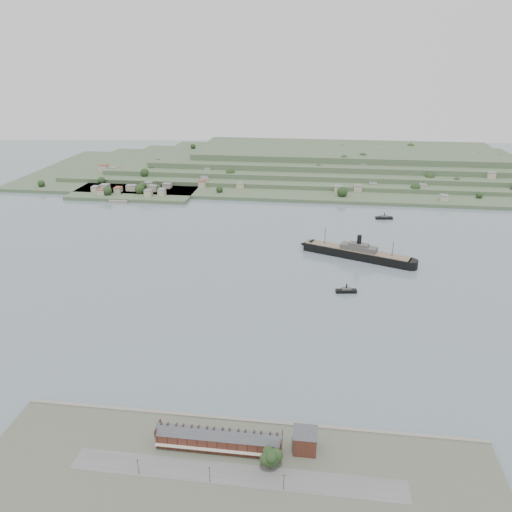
# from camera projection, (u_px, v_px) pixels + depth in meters

# --- Properties ---
(ground) EXTENTS (1400.00, 1400.00, 0.00)m
(ground) POSITION_uv_depth(u_px,v_px,m) (277.00, 288.00, 373.72)
(ground) COLOR slate
(ground) RESTS_ON ground
(near_shore) EXTENTS (220.00, 80.00, 2.60)m
(near_shore) POSITION_uv_depth(u_px,v_px,m) (234.00, 486.00, 201.98)
(near_shore) COLOR #4C5142
(near_shore) RESTS_ON ground
(terrace_row) EXTENTS (55.60, 9.80, 11.07)m
(terrace_row) POSITION_uv_depth(u_px,v_px,m) (219.00, 439.00, 218.16)
(terrace_row) COLOR #482319
(terrace_row) RESTS_ON ground
(gabled_building) EXTENTS (10.40, 10.18, 14.09)m
(gabled_building) POSITION_uv_depth(u_px,v_px,m) (305.00, 438.00, 216.84)
(gabled_building) COLOR #482319
(gabled_building) RESTS_ON ground
(far_peninsula) EXTENTS (760.00, 309.00, 30.00)m
(far_peninsula) POSITION_uv_depth(u_px,v_px,m) (320.00, 165.00, 726.54)
(far_peninsula) COLOR #3F5337
(far_peninsula) RESTS_ON ground
(steamship) EXTENTS (99.92, 47.60, 25.08)m
(steamship) POSITION_uv_depth(u_px,v_px,m) (353.00, 252.00, 427.59)
(steamship) COLOR black
(steamship) RESTS_ON ground
(tugboat) EXTENTS (15.76, 6.26, 6.90)m
(tugboat) POSITION_uv_depth(u_px,v_px,m) (346.00, 291.00, 365.76)
(tugboat) COLOR black
(tugboat) RESTS_ON ground
(ferry_west) EXTENTS (16.43, 9.34, 5.95)m
(ferry_west) POSITION_uv_depth(u_px,v_px,m) (122.00, 197.00, 604.73)
(ferry_west) COLOR black
(ferry_west) RESTS_ON ground
(ferry_east) EXTENTS (18.50, 7.52, 6.74)m
(ferry_east) POSITION_uv_depth(u_px,v_px,m) (384.00, 218.00, 527.29)
(ferry_east) COLOR black
(ferry_east) RESTS_ON ground
(fig_tree) EXTENTS (9.57, 8.29, 10.69)m
(fig_tree) POSITION_uv_depth(u_px,v_px,m) (271.00, 457.00, 206.08)
(fig_tree) COLOR #412E1E
(fig_tree) RESTS_ON ground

